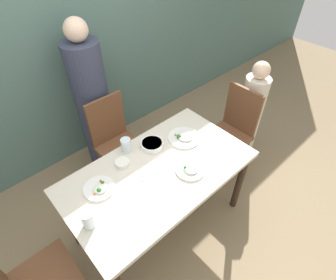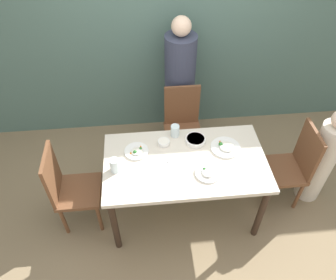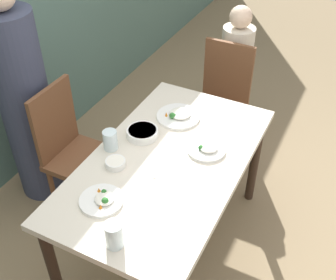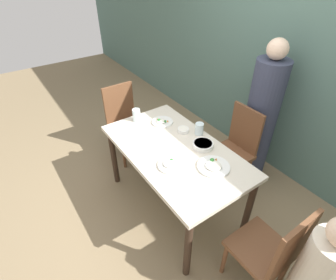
% 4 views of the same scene
% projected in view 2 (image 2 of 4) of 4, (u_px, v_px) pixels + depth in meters
% --- Properties ---
extents(ground_plane, '(10.00, 10.00, 0.00)m').
position_uv_depth(ground_plane, '(183.00, 209.00, 3.40)').
color(ground_plane, '#847051').
extents(wall_back, '(10.00, 0.06, 2.70)m').
position_uv_depth(wall_back, '(170.00, 23.00, 3.42)').
color(wall_back, '#4C6B60').
rests_on(wall_back, ground_plane).
extents(dining_table, '(1.43, 0.81, 0.75)m').
position_uv_depth(dining_table, '(185.00, 167.00, 2.93)').
color(dining_table, beige).
rests_on(dining_table, ground_plane).
extents(chair_adult_spot, '(0.40, 0.40, 0.93)m').
position_uv_depth(chair_adult_spot, '(183.00, 125.00, 3.58)').
color(chair_adult_spot, brown).
rests_on(chair_adult_spot, ground_plane).
extents(chair_child_spot, '(0.40, 0.40, 0.93)m').
position_uv_depth(chair_child_spot, '(291.00, 165.00, 3.18)').
color(chair_child_spot, brown).
rests_on(chair_child_spot, ground_plane).
extents(chair_empty_left, '(0.40, 0.40, 0.93)m').
position_uv_depth(chair_empty_left, '(69.00, 187.00, 2.98)').
color(chair_empty_left, brown).
rests_on(chair_empty_left, ground_plane).
extents(person_adult, '(0.33, 0.33, 1.57)m').
position_uv_depth(person_adult, '(179.00, 90.00, 3.65)').
color(person_adult, '#33384C').
rests_on(person_adult, ground_plane).
extents(person_child, '(0.25, 0.25, 1.14)m').
position_uv_depth(person_child, '(321.00, 160.00, 3.17)').
color(person_child, beige).
rests_on(person_child, ground_plane).
extents(bowl_curry, '(0.19, 0.19, 0.05)m').
position_uv_depth(bowl_curry, '(195.00, 140.00, 3.01)').
color(bowl_curry, white).
rests_on(bowl_curry, dining_table).
extents(plate_rice_adult, '(0.27, 0.27, 0.06)m').
position_uv_depth(plate_rice_adult, '(226.00, 147.00, 2.96)').
color(plate_rice_adult, white).
rests_on(plate_rice_adult, dining_table).
extents(plate_rice_child, '(0.22, 0.22, 0.05)m').
position_uv_depth(plate_rice_child, '(137.00, 151.00, 2.93)').
color(plate_rice_child, white).
rests_on(plate_rice_child, dining_table).
extents(plate_noodles, '(0.22, 0.22, 0.05)m').
position_uv_depth(plate_noodles, '(208.00, 173.00, 2.75)').
color(plate_noodles, white).
rests_on(plate_noodles, dining_table).
extents(bowl_rice_small, '(0.11, 0.11, 0.04)m').
position_uv_depth(bowl_rice_small, '(164.00, 142.00, 3.00)').
color(bowl_rice_small, white).
rests_on(bowl_rice_small, dining_table).
extents(glass_water_tall, '(0.08, 0.08, 0.12)m').
position_uv_depth(glass_water_tall, '(175.00, 131.00, 3.05)').
color(glass_water_tall, silver).
rests_on(glass_water_tall, dining_table).
extents(glass_water_short, '(0.08, 0.08, 0.13)m').
position_uv_depth(glass_water_short, '(115.00, 165.00, 2.74)').
color(glass_water_short, silver).
rests_on(glass_water_short, dining_table).
extents(fork_steel, '(0.17, 0.08, 0.01)m').
position_uv_depth(fork_steel, '(176.00, 159.00, 2.88)').
color(fork_steel, silver).
rests_on(fork_steel, dining_table).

